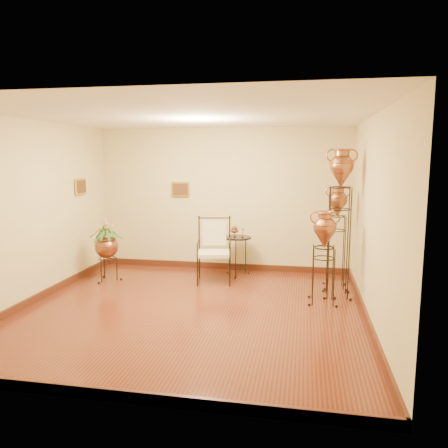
% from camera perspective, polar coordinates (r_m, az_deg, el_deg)
% --- Properties ---
extents(ground, '(5.00, 5.00, 0.00)m').
position_cam_1_polar(ground, '(6.57, -4.30, -11.18)').
color(ground, maroon).
rests_on(ground, ground).
extents(room_shell, '(5.02, 5.02, 2.81)m').
position_cam_1_polar(room_shell, '(6.21, -4.52, 4.08)').
color(room_shell, '#D0B886').
rests_on(room_shell, ground).
extents(amphora_tall, '(0.56, 0.56, 2.39)m').
position_cam_1_polar(amphora_tall, '(7.14, 14.83, 0.28)').
color(amphora_tall, black).
rests_on(amphora_tall, ground).
extents(amphora_mid, '(0.45, 0.45, 1.77)m').
position_cam_1_polar(amphora_mid, '(7.68, 14.47, -1.60)').
color(amphora_mid, black).
rests_on(amphora_mid, ground).
extents(amphora_short, '(0.54, 0.54, 1.45)m').
position_cam_1_polar(amphora_short, '(6.86, 12.90, -4.21)').
color(amphora_short, black).
rests_on(amphora_short, ground).
extents(planter_urn, '(0.84, 0.84, 1.21)m').
position_cam_1_polar(planter_urn, '(8.19, -15.10, -2.54)').
color(planter_urn, black).
rests_on(planter_urn, ground).
extents(armchair, '(0.74, 0.71, 1.16)m').
position_cam_1_polar(armchair, '(7.81, -1.31, -3.51)').
color(armchair, black).
rests_on(armchair, ground).
extents(side_table, '(0.60, 0.60, 0.94)m').
position_cam_1_polar(side_table, '(8.32, 1.73, -4.10)').
color(side_table, black).
rests_on(side_table, ground).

